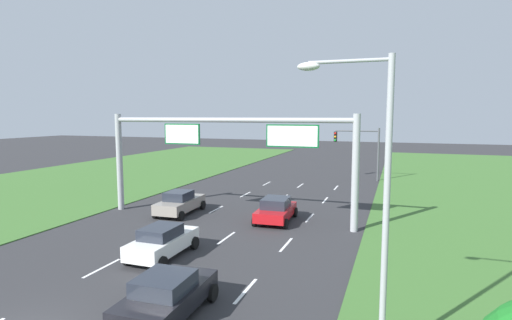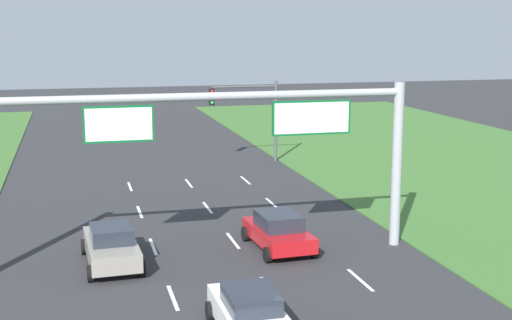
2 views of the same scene
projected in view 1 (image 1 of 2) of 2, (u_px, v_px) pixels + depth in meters
name	position (u px, v px, depth m)	size (l,w,h in m)	color
lane_dashes_inner_left	(102.00, 268.00, 18.10)	(0.14, 50.40, 0.01)	white
lane_dashes_inner_right	(169.00, 278.00, 16.93)	(0.14, 50.40, 0.01)	white
lane_dashes_slip	(246.00, 291.00, 15.76)	(0.14, 50.40, 0.01)	white
car_near_red	(163.00, 241.00, 19.45)	(2.06, 4.17, 1.56)	white
car_lead_silver	(180.00, 203.00, 28.01)	(2.30, 4.56, 1.63)	gray
car_mid_lane	(167.00, 295.00, 13.61)	(2.33, 4.23, 1.54)	black
car_far_ahead	(276.00, 210.00, 25.99)	(2.40, 4.28, 1.57)	red
sign_gantry	(228.00, 146.00, 26.04)	(17.24, 0.44, 7.00)	#9EA0A5
traffic_light_mast	(360.00, 144.00, 42.42)	(4.76, 0.49, 5.60)	#47494F
street_lamp	(373.00, 182.00, 10.85)	(2.61, 0.32, 8.50)	#9EA0A5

